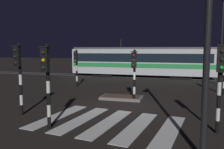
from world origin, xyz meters
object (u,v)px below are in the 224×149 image
at_px(traffic_light_kerb_mid_left, 47,74).
at_px(traffic_light_corner_far_left, 76,62).
at_px(traffic_light_corner_near_right, 220,74).
at_px(traffic_light_median_centre, 134,68).
at_px(traffic_light_corner_near_left, 19,68).
at_px(street_lamp_trackside_right, 223,27).
at_px(tram, 141,61).

bearing_deg(traffic_light_kerb_mid_left, traffic_light_corner_far_left, 108.47).
height_order(traffic_light_kerb_mid_left, traffic_light_corner_near_right, traffic_light_corner_near_right).
xyz_separation_m(traffic_light_kerb_mid_left, traffic_light_median_centre, (2.28, 5.62, -0.15)).
bearing_deg(traffic_light_corner_far_left, traffic_light_corner_near_left, -82.89).
bearing_deg(street_lamp_trackside_right, traffic_light_corner_near_left, -129.98).
height_order(traffic_light_corner_near_right, traffic_light_median_centre, traffic_light_corner_near_right).
relative_size(traffic_light_corner_near_right, traffic_light_corner_far_left, 1.10).
xyz_separation_m(traffic_light_corner_near_right, traffic_light_corner_near_left, (-8.42, 0.13, 0.01)).
bearing_deg(traffic_light_kerb_mid_left, traffic_light_median_centre, 67.96).
distance_m(traffic_light_kerb_mid_left, street_lamp_trackside_right, 16.09).
bearing_deg(traffic_light_corner_far_left, traffic_light_kerb_mid_left, -71.53).
bearing_deg(traffic_light_corner_near_right, traffic_light_corner_near_left, 179.09).
distance_m(traffic_light_corner_near_right, traffic_light_corner_far_left, 12.87).
relative_size(traffic_light_kerb_mid_left, traffic_light_corner_near_left, 0.98).
height_order(traffic_light_corner_near_right, traffic_light_corner_near_left, traffic_light_corner_near_left).
relative_size(traffic_light_kerb_mid_left, traffic_light_corner_near_right, 0.98).
bearing_deg(tram, traffic_light_corner_far_left, -116.40).
distance_m(street_lamp_trackside_right, tram, 9.09).
bearing_deg(tram, street_lamp_trackside_right, -30.43).
bearing_deg(traffic_light_corner_far_left, street_lamp_trackside_right, 18.27).
xyz_separation_m(traffic_light_corner_near_right, street_lamp_trackside_right, (1.90, 12.45, 2.65)).
height_order(traffic_light_kerb_mid_left, traffic_light_corner_near_left, traffic_light_corner_near_left).
distance_m(traffic_light_corner_near_right, traffic_light_median_centre, 5.91).
relative_size(traffic_light_corner_near_right, street_lamp_trackside_right, 0.43).
relative_size(traffic_light_corner_near_left, street_lamp_trackside_right, 0.43).
bearing_deg(traffic_light_kerb_mid_left, traffic_light_corner_near_left, 149.22).
xyz_separation_m(traffic_light_corner_near_right, tram, (-5.47, 16.78, -0.44)).
distance_m(traffic_light_corner_near_left, street_lamp_trackside_right, 16.29).
relative_size(traffic_light_corner_near_left, traffic_light_median_centre, 1.10).
bearing_deg(tram, traffic_light_median_centre, -82.79).
distance_m(traffic_light_corner_near_right, street_lamp_trackside_right, 12.87).
relative_size(traffic_light_corner_near_right, tram, 0.22).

